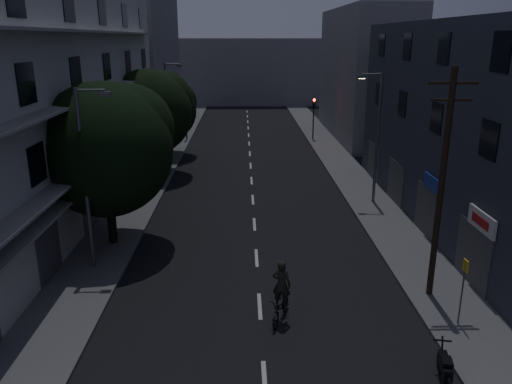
{
  "coord_description": "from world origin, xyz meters",
  "views": [
    {
      "loc": [
        -0.6,
        -10.89,
        10.1
      ],
      "look_at": [
        0.0,
        12.0,
        3.0
      ],
      "focal_mm": 35.0,
      "sensor_mm": 36.0,
      "label": 1
    }
  ],
  "objects_px": {
    "motorcycle": "(445,369)",
    "cyclist": "(281,300)",
    "bus_stop_sign": "(464,280)",
    "utility_pole": "(442,182)"
  },
  "relations": [
    {
      "from": "motorcycle",
      "to": "cyclist",
      "type": "xyz_separation_m",
      "value": [
        -4.69,
        3.7,
        0.33
      ]
    },
    {
      "from": "bus_stop_sign",
      "to": "cyclist",
      "type": "distance_m",
      "value": 6.53
    },
    {
      "from": "utility_pole",
      "to": "bus_stop_sign",
      "type": "distance_m",
      "value": 3.73
    },
    {
      "from": "bus_stop_sign",
      "to": "motorcycle",
      "type": "xyz_separation_m",
      "value": [
        -1.72,
        -3.05,
        -1.4
      ]
    },
    {
      "from": "utility_pole",
      "to": "bus_stop_sign",
      "type": "relative_size",
      "value": 3.56
    },
    {
      "from": "bus_stop_sign",
      "to": "utility_pole",
      "type": "bearing_deg",
      "value": 96.53
    },
    {
      "from": "cyclist",
      "to": "utility_pole",
      "type": "bearing_deg",
      "value": 34.99
    },
    {
      "from": "utility_pole",
      "to": "cyclist",
      "type": "height_order",
      "value": "utility_pole"
    },
    {
      "from": "bus_stop_sign",
      "to": "motorcycle",
      "type": "distance_m",
      "value": 3.77
    },
    {
      "from": "bus_stop_sign",
      "to": "motorcycle",
      "type": "bearing_deg",
      "value": -119.42
    }
  ]
}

